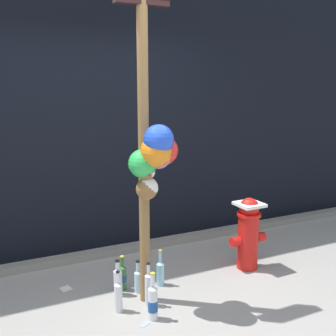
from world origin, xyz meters
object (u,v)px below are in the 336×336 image
at_px(fire_hydrant, 248,232).
at_px(bottle_0, 160,272).
at_px(bottle_1, 122,277).
at_px(bottle_3, 153,302).
at_px(memorial_post, 151,137).
at_px(bottle_5, 118,295).
at_px(bottle_2, 138,280).
at_px(bottle_6, 118,280).
at_px(bottle_4, 149,288).

bearing_deg(fire_hydrant, bottle_0, 177.40).
relative_size(bottle_1, bottle_3, 0.83).
bearing_deg(memorial_post, bottle_0, 54.63).
bearing_deg(bottle_5, bottle_0, 28.13).
relative_size(bottle_1, bottle_2, 1.10).
bearing_deg(bottle_2, bottle_3, -96.43).
bearing_deg(bottle_6, bottle_4, -57.65).
distance_m(bottle_3, bottle_4, 0.21).
bearing_deg(fire_hydrant, bottle_4, -168.40).
bearing_deg(bottle_4, bottle_2, 89.71).
relative_size(bottle_0, bottle_4, 0.90).
xyz_separation_m(bottle_2, bottle_3, (-0.05, -0.46, 0.03)).
xyz_separation_m(bottle_0, bottle_2, (-0.24, -0.04, -0.01)).
distance_m(bottle_1, bottle_5, 0.36).
height_order(fire_hydrant, bottle_1, fire_hydrant).
relative_size(memorial_post, bottle_0, 8.04).
height_order(bottle_2, bottle_5, bottle_5).
distance_m(memorial_post, bottle_2, 1.36).
distance_m(bottle_0, bottle_6, 0.42).
bearing_deg(bottle_4, bottle_6, 122.35).
height_order(memorial_post, bottle_5, memorial_post).
height_order(bottle_1, bottle_6, same).
height_order(memorial_post, bottle_0, memorial_post).
relative_size(bottle_0, bottle_2, 1.15).
xyz_separation_m(fire_hydrant, bottle_6, (-1.39, 0.04, -0.25)).
height_order(bottle_4, bottle_6, bottle_4).
xyz_separation_m(memorial_post, bottle_6, (-0.21, 0.28, -1.32)).
xyz_separation_m(bottle_4, bottle_5, (-0.26, 0.02, -0.02)).
bearing_deg(bottle_5, memorial_post, -3.90).
relative_size(memorial_post, bottle_2, 9.28).
xyz_separation_m(bottle_2, bottle_5, (-0.26, -0.23, 0.02)).
bearing_deg(bottle_5, fire_hydrant, 8.71).
bearing_deg(bottle_0, bottle_2, -171.37).
distance_m(memorial_post, bottle_1, 1.38).
height_order(bottle_2, bottle_4, bottle_4).
bearing_deg(bottle_6, bottle_2, -9.09).
height_order(bottle_2, bottle_6, bottle_6).
bearing_deg(bottle_6, fire_hydrant, -1.51).
xyz_separation_m(memorial_post, bottle_3, (-0.09, -0.21, -1.30)).
bearing_deg(bottle_1, bottle_3, -83.37).
distance_m(fire_hydrant, bottle_6, 1.41).
bearing_deg(memorial_post, fire_hydrant, 11.84).
relative_size(bottle_1, bottle_5, 0.92).
bearing_deg(bottle_2, fire_hydrant, -0.36).
bearing_deg(bottle_5, bottle_3, -47.11).
bearing_deg(bottle_1, memorial_post, -66.86).
relative_size(fire_hydrant, bottle_0, 2.14).
distance_m(bottle_3, bottle_5, 0.31).
bearing_deg(bottle_2, bottle_1, 139.77).
distance_m(bottle_1, bottle_3, 0.57).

